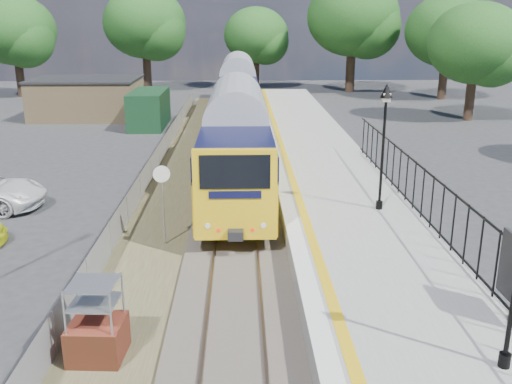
{
  "coord_description": "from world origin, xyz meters",
  "views": [
    {
      "loc": [
        0.2,
        -13.88,
        7.68
      ],
      "look_at": [
        0.7,
        4.65,
        2.0
      ],
      "focal_mm": 40.0,
      "sensor_mm": 36.0,
      "label": 1
    }
  ],
  "objects_px": {
    "victorian_lamp_north": "(385,118)",
    "train": "(238,102)",
    "speed_sign": "(162,192)",
    "brick_plinth": "(96,322)"
  },
  "relations": [
    {
      "from": "victorian_lamp_north",
      "to": "train",
      "type": "height_order",
      "value": "victorian_lamp_north"
    },
    {
      "from": "speed_sign",
      "to": "victorian_lamp_north",
      "type": "bearing_deg",
      "value": -7.12
    },
    {
      "from": "brick_plinth",
      "to": "speed_sign",
      "type": "relative_size",
      "value": 0.68
    },
    {
      "from": "brick_plinth",
      "to": "speed_sign",
      "type": "bearing_deg",
      "value": 84.4
    },
    {
      "from": "victorian_lamp_north",
      "to": "brick_plinth",
      "type": "distance_m",
      "value": 12.19
    },
    {
      "from": "train",
      "to": "brick_plinth",
      "type": "bearing_deg",
      "value": -96.96
    },
    {
      "from": "victorian_lamp_north",
      "to": "train",
      "type": "xyz_separation_m",
      "value": [
        -5.3,
        17.93,
        -1.96
      ]
    },
    {
      "from": "train",
      "to": "speed_sign",
      "type": "xyz_separation_m",
      "value": [
        -2.5,
        -19.1,
        -0.35
      ]
    },
    {
      "from": "train",
      "to": "brick_plinth",
      "type": "height_order",
      "value": "train"
    },
    {
      "from": "train",
      "to": "speed_sign",
      "type": "height_order",
      "value": "train"
    }
  ]
}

